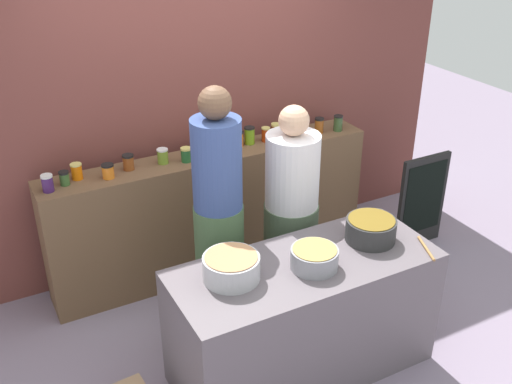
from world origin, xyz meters
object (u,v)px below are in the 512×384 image
Objects in this scene: preserve_jar_1 at (64,178)px; preserve_jar_8 at (225,143)px; preserve_jar_4 at (128,162)px; wooden_spoon at (426,248)px; preserve_jar_3 at (108,171)px; cook_in_cap at (291,223)px; preserve_jar_9 at (238,139)px; preserve_jar_11 at (266,134)px; chalkboard_sign at (422,201)px; preserve_jar_6 at (186,155)px; preserve_jar_14 at (319,125)px; cooking_pot_right at (371,230)px; preserve_jar_2 at (77,171)px; preserve_jar_15 at (338,123)px; preserve_jar_10 at (250,135)px; cooking_pot_left at (231,268)px; cook_with_tongs at (219,228)px; preserve_jar_5 at (163,156)px; cooking_pot_center at (314,258)px; preserve_jar_13 at (303,128)px; preserve_jar_7 at (198,144)px; preserve_jar_0 at (47,183)px; preserve_jar_12 at (276,130)px.

preserve_jar_8 is at bearing -0.08° from preserve_jar_1.
wooden_spoon is at bearing -49.73° from preserve_jar_4.
cook_in_cap is at bearing -32.72° from preserve_jar_3.
preserve_jar_8 is 1.21× the size of preserve_jar_9.
chalkboard_sign is at bearing -24.81° from preserve_jar_11.
preserve_jar_9 is 0.14× the size of chalkboard_sign.
preserve_jar_6 is 0.86× the size of preserve_jar_14.
cooking_pot_right is (0.01, -1.39, -0.17)m from preserve_jar_11.
preserve_jar_2 is at bearing 28.05° from preserve_jar_1.
preserve_jar_10 is at bearing 172.54° from preserve_jar_15.
chalkboard_sign is at bearing -10.87° from preserve_jar_1.
cooking_pot_left is at bearing -142.82° from cook_in_cap.
preserve_jar_1 is at bearing 140.19° from cooking_pot_right.
cook_with_tongs is at bearing 139.72° from wooden_spoon.
cook_with_tongs is at bearing -52.87° from preserve_jar_3.
cooking_pot_center is (0.41, -1.48, -0.18)m from preserve_jar_5.
preserve_jar_3 is 0.94× the size of preserve_jar_13.
chalkboard_sign is (2.89, -0.55, -0.66)m from preserve_jar_1.
preserve_jar_7 reaches higher than preserve_jar_11.
cook_with_tongs is (-1.28, -0.72, -0.26)m from preserve_jar_14.
preserve_jar_0 is 1.16× the size of preserve_jar_3.
preserve_jar_15 is 0.46× the size of cooking_pot_center.
preserve_jar_3 is 1.67m from preserve_jar_13.
preserve_jar_15 is (1.38, -0.02, 0.01)m from preserve_jar_6.
chalkboard_sign is at bearing -13.65° from preserve_jar_4.
preserve_jar_15 reaches higher than preserve_jar_6.
cooking_pot_center is at bearing -108.03° from preserve_jar_11.
preserve_jar_12 is 0.87× the size of preserve_jar_14.
cook_with_tongs reaches higher than preserve_jar_8.
cooking_pot_left is at bearing -160.92° from chalkboard_sign.
preserve_jar_1 is 0.87× the size of preserve_jar_4.
cooking_pot_left is at bearing 177.68° from cooking_pot_right.
chalkboard_sign is (1.47, 0.20, -0.29)m from cook_in_cap.
cooking_pot_center is 0.89× the size of cooking_pot_right.
preserve_jar_10 is at bearing 2.07° from preserve_jar_5.
preserve_jar_12 is (0.85, 0.11, 0.00)m from preserve_jar_6.
preserve_jar_15 is at bearing -2.96° from preserve_jar_2.
preserve_jar_6 is 0.34× the size of cooking_pot_right.
preserve_jar_3 is at bearing 127.13° from cook_with_tongs.
preserve_jar_0 is at bearing 170.43° from chalkboard_sign.
preserve_jar_7 is (0.95, 0.01, 0.01)m from preserve_jar_2.
preserve_jar_9 is at bearing 178.48° from preserve_jar_10.
cooking_pot_left is (-1.10, -1.40, -0.17)m from preserve_jar_12.
preserve_jar_8 is 0.08× the size of cook_with_tongs.
cooking_pot_left is at bearing -63.86° from preserve_jar_1.
preserve_jar_3 is at bearing 168.68° from chalkboard_sign.
cook_in_cap reaches higher than preserve_jar_13.
preserve_jar_15 is (2.41, -0.01, 0.01)m from preserve_jar_0.
preserve_jar_12 is at bearing 42.01° from cook_with_tongs.
preserve_jar_14 is at bearing 145.50° from chalkboard_sign.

